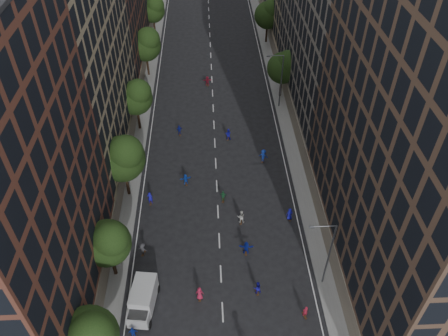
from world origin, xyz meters
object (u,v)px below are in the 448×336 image
at_px(streetlamp_near, 328,252).
at_px(skater_2, 257,288).
at_px(streetlamp_far, 280,78).
at_px(cargo_van, 143,300).

distance_m(streetlamp_near, skater_2, 8.07).
bearing_deg(streetlamp_far, cargo_van, -117.39).
distance_m(streetlamp_near, streetlamp_far, 33.00).
xyz_separation_m(streetlamp_far, skater_2, (-6.74, -33.93, -4.34)).
height_order(streetlamp_near, cargo_van, streetlamp_near).
bearing_deg(skater_2, cargo_van, -4.60).
bearing_deg(cargo_van, streetlamp_near, 14.33).
bearing_deg(skater_2, streetlamp_far, -111.67).
distance_m(streetlamp_far, cargo_van, 39.71).
relative_size(streetlamp_far, cargo_van, 1.76).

